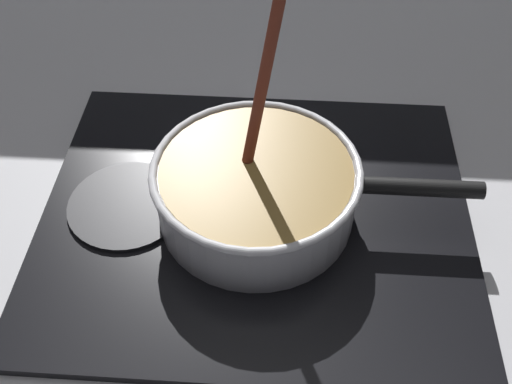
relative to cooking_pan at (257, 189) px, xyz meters
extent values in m
cube|color=#B7B7BC|center=(-0.14, -0.06, -0.08)|extent=(2.40, 1.60, 0.04)
cube|color=black|center=(0.00, 0.00, -0.05)|extent=(0.56, 0.48, 0.01)
torus|color=#592D0C|center=(0.00, 0.00, -0.04)|extent=(0.18, 0.18, 0.01)
cylinder|color=#262628|center=(-0.17, 0.00, -0.04)|extent=(0.16, 0.16, 0.01)
cylinder|color=silver|center=(0.00, 0.00, -0.01)|extent=(0.25, 0.25, 0.08)
cylinder|color=olive|center=(0.00, 0.00, 0.00)|extent=(0.24, 0.24, 0.07)
torus|color=silver|center=(0.00, 0.00, 0.03)|extent=(0.26, 0.26, 0.01)
cylinder|color=black|center=(0.20, 0.00, 0.02)|extent=(0.15, 0.02, 0.02)
cylinder|color=#E5CC7A|center=(-0.01, -0.06, 0.02)|extent=(0.03, 0.03, 0.01)
cylinder|color=#EDD88C|center=(-0.02, 0.02, 0.02)|extent=(0.03, 0.03, 0.01)
cylinder|color=#E5CC7A|center=(0.01, 0.08, 0.02)|extent=(0.04, 0.04, 0.01)
cylinder|color=#EDD88C|center=(0.04, 0.02, 0.02)|extent=(0.04, 0.04, 0.01)
cylinder|color=beige|center=(0.01, -0.01, 0.02)|extent=(0.04, 0.04, 0.01)
cylinder|color=#EDD88C|center=(-0.04, -0.03, 0.02)|extent=(0.04, 0.04, 0.01)
cylinder|color=#E5CC7A|center=(-0.07, -0.01, 0.02)|extent=(0.03, 0.03, 0.01)
cylinder|color=maroon|center=(0.01, 0.04, 0.15)|extent=(0.06, 0.08, 0.26)
cube|color=brown|center=(-0.02, 0.01, 0.02)|extent=(0.05, 0.05, 0.01)
camera|label=1|loc=(0.03, -0.52, 0.56)|focal=42.57mm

